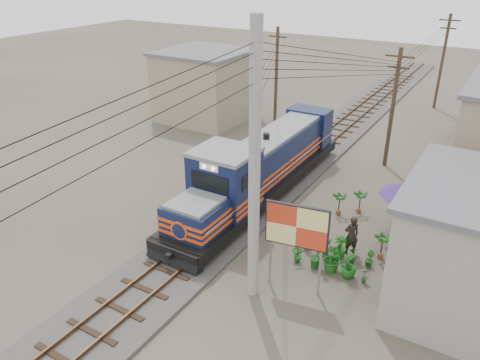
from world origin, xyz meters
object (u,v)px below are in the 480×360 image
Objects in this scene: billboard at (297,229)px; market_umbrella at (409,189)px; locomotive at (261,169)px; vendor at (351,235)px.

market_umbrella is at bearing 55.78° from billboard.
locomotive is 4.11× the size of billboard.
billboard is at bearing 29.75° from vendor.
billboard is at bearing -51.74° from locomotive.
vendor is at bearing 63.06° from billboard.
billboard is 2.01× the size of vendor.
billboard reaches higher than market_umbrella.
locomotive is 7.40m from market_umbrella.
market_umbrella is (7.35, -0.23, 0.81)m from locomotive.
locomotive is 7.65m from billboard.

